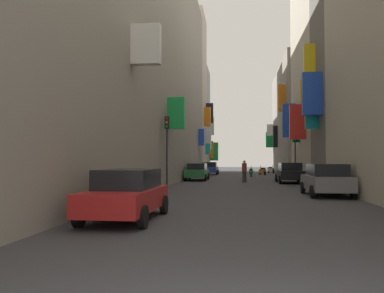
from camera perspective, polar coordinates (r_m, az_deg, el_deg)
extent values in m
plane|color=#38383D|center=(33.61, 7.38, -4.97)|extent=(140.00, 140.00, 0.00)
cube|color=gray|center=(29.08, -9.14, 14.77)|extent=(6.00, 46.35, 20.25)
cube|color=white|center=(18.07, -6.70, 14.50)|extent=(1.31, 0.44, 1.79)
cube|color=green|center=(26.21, -2.32, 4.83)|extent=(1.13, 0.58, 2.10)
cube|color=blue|center=(45.75, 1.35, 1.36)|extent=(0.61, 0.58, 1.94)
cube|color=white|center=(46.63, 1.92, 1.54)|extent=(1.35, 0.46, 1.77)
cube|color=#BCB29E|center=(54.65, -1.32, 7.68)|extent=(6.00, 6.77, 21.91)
cube|color=orange|center=(53.29, 2.26, 4.35)|extent=(0.87, 0.60, 2.57)
cube|color=#19B2BF|center=(55.04, 2.33, 0.24)|extent=(0.65, 0.36, 2.69)
cube|color=black|center=(56.00, 2.57, 4.86)|extent=(1.04, 0.45, 2.84)
cube|color=gray|center=(60.94, -0.40, 3.81)|extent=(6.00, 6.88, 15.87)
cube|color=orange|center=(61.34, 2.80, -0.44)|extent=(0.65, 0.38, 2.64)
cube|color=green|center=(62.95, 3.22, -0.73)|extent=(1.33, 0.42, 2.90)
cube|color=white|center=(58.62, 2.75, 2.98)|extent=(0.97, 0.45, 2.65)
cube|color=white|center=(57.57, 2.51, 1.02)|extent=(0.61, 0.64, 2.84)
cube|color=slate|center=(29.90, 23.48, 15.39)|extent=(6.00, 5.12, 21.19)
cube|color=#19B2BF|center=(27.58, 17.00, 5.24)|extent=(0.87, 0.35, 2.69)
cube|color=blue|center=(26.46, 17.06, 7.33)|extent=(1.23, 0.46, 2.74)
cube|color=yellow|center=(27.52, 16.72, 7.71)|extent=(1.19, 0.57, 1.51)
cube|color=yellow|center=(29.17, 16.68, 12.16)|extent=(0.79, 0.42, 1.98)
cube|color=#BCB29E|center=(37.25, 19.92, 10.88)|extent=(6.00, 10.95, 19.96)
cube|color=blue|center=(38.16, 13.92, 3.69)|extent=(1.21, 0.40, 3.18)
cube|color=red|center=(32.44, 15.10, 3.48)|extent=(1.27, 0.36, 2.79)
cube|color=green|center=(35.75, 14.87, 2.40)|extent=(0.62, 0.64, 2.23)
cube|color=gray|center=(54.49, 15.65, 3.69)|extent=(6.00, 19.95, 14.19)
cube|color=green|center=(63.03, 11.20, 0.95)|extent=(1.13, 0.59, 2.38)
cube|color=orange|center=(46.55, 12.93, 6.88)|extent=(0.81, 0.51, 3.09)
cube|color=white|center=(61.33, 11.34, 2.37)|extent=(1.08, 0.65, 1.73)
cube|color=black|center=(55.78, 12.01, 1.42)|extent=(0.62, 0.49, 3.03)
cube|color=navy|center=(47.58, 2.59, -3.36)|extent=(1.85, 4.39, 0.65)
cube|color=black|center=(47.78, 2.61, -2.62)|extent=(1.63, 2.46, 0.58)
cylinder|color=black|center=(46.08, 3.61, -3.81)|extent=(0.18, 0.60, 0.60)
cylinder|color=black|center=(46.22, 1.31, -3.81)|extent=(0.18, 0.60, 0.60)
cylinder|color=black|center=(48.97, 3.81, -3.70)|extent=(0.18, 0.60, 0.60)
cylinder|color=black|center=(49.11, 1.65, -3.70)|extent=(0.18, 0.60, 0.60)
cube|color=black|center=(31.18, 14.00, -3.99)|extent=(1.72, 4.35, 0.67)
cube|color=black|center=(30.95, 14.03, -2.84)|extent=(1.51, 2.44, 0.58)
cylinder|color=black|center=(32.53, 12.19, -4.51)|extent=(0.18, 0.60, 0.60)
cylinder|color=black|center=(32.73, 15.19, -4.47)|extent=(0.18, 0.60, 0.60)
cylinder|color=black|center=(29.67, 12.69, -4.75)|extent=(0.18, 0.60, 0.60)
cylinder|color=black|center=(29.89, 15.98, -4.70)|extent=(0.18, 0.60, 0.60)
cube|color=#B21E1E|center=(11.64, -9.54, -7.57)|extent=(1.69, 4.20, 0.60)
cube|color=black|center=(11.80, -9.24, -4.66)|extent=(1.49, 2.35, 0.56)
cylinder|color=black|center=(10.12, -7.15, -10.14)|extent=(0.18, 0.60, 0.60)
cylinder|color=black|center=(10.66, -16.14, -9.67)|extent=(0.18, 0.60, 0.60)
cylinder|color=black|center=(12.81, -4.10, -8.44)|extent=(0.18, 0.60, 0.60)
cylinder|color=black|center=(13.23, -11.38, -8.20)|extent=(0.18, 0.60, 0.60)
cube|color=#236638|center=(34.21, 0.75, -3.90)|extent=(1.68, 4.49, 0.64)
cube|color=black|center=(34.42, 0.79, -2.92)|extent=(1.48, 2.51, 0.53)
cylinder|color=black|center=(32.66, 1.94, -4.54)|extent=(0.18, 0.60, 0.60)
cylinder|color=black|center=(32.85, -1.00, -4.53)|extent=(0.18, 0.60, 0.60)
cylinder|color=black|center=(35.61, 2.35, -4.33)|extent=(0.18, 0.60, 0.60)
cylinder|color=black|center=(35.79, -0.34, -4.33)|extent=(0.18, 0.60, 0.60)
cube|color=slate|center=(20.26, 18.92, -5.01)|extent=(1.79, 4.16, 0.68)
cube|color=black|center=(20.03, 19.03, -3.24)|extent=(1.58, 2.33, 0.58)
cylinder|color=black|center=(21.47, 15.82, -5.78)|extent=(0.18, 0.60, 0.60)
cylinder|color=black|center=(21.81, 20.50, -5.67)|extent=(0.18, 0.60, 0.60)
cylinder|color=black|center=(18.76, 17.12, -6.32)|extent=(0.18, 0.60, 0.60)
cylinder|color=black|center=(19.16, 22.43, -6.16)|extent=(0.18, 0.60, 0.60)
cube|color=orange|center=(47.29, 10.20, -3.54)|extent=(0.81, 1.20, 0.45)
cube|color=black|center=(47.10, 10.30, -3.17)|extent=(0.50, 0.64, 0.16)
cylinder|color=#4C4C51|center=(47.79, 9.92, -3.13)|extent=(0.15, 0.28, 0.68)
cylinder|color=black|center=(47.93, 9.86, -3.79)|extent=(0.27, 0.48, 0.48)
cylinder|color=black|center=(46.67, 10.55, -3.83)|extent=(0.27, 0.48, 0.48)
cube|color=#287F3D|center=(43.04, 8.59, -3.70)|extent=(0.51, 1.20, 0.45)
cube|color=black|center=(42.81, 8.58, -3.30)|extent=(0.35, 0.58, 0.16)
cylinder|color=#4C4C51|center=(43.62, 8.61, -3.25)|extent=(0.08, 0.28, 0.68)
cylinder|color=black|center=(43.78, 8.62, -3.96)|extent=(0.13, 0.49, 0.48)
cylinder|color=black|center=(42.31, 8.56, -4.03)|extent=(0.13, 0.49, 0.48)
cube|color=silver|center=(53.95, 11.41, -3.34)|extent=(0.84, 1.28, 0.45)
cube|color=black|center=(54.15, 11.31, -3.01)|extent=(0.50, 0.64, 0.16)
cylinder|color=#4C4C51|center=(53.41, 11.69, -3.00)|extent=(0.15, 0.28, 0.68)
cylinder|color=black|center=(53.28, 11.76, -3.59)|extent=(0.26, 0.48, 0.48)
cylinder|color=black|center=(54.64, 11.08, -3.56)|extent=(0.26, 0.48, 0.48)
cylinder|color=#333333|center=(31.44, 7.62, -4.40)|extent=(0.45, 0.45, 0.84)
cylinder|color=maroon|center=(31.42, 7.62, -3.02)|extent=(0.54, 0.54, 0.67)
sphere|color=tan|center=(31.41, 7.61, -2.21)|extent=(0.23, 0.23, 0.23)
cylinder|color=#3C3C3C|center=(38.72, 1.82, -4.00)|extent=(0.41, 0.41, 0.80)
cylinder|color=pink|center=(38.70, 1.82, -2.94)|extent=(0.49, 0.49, 0.64)
sphere|color=tan|center=(38.70, 1.82, -2.31)|extent=(0.22, 0.22, 0.22)
cylinder|color=#2D2D2D|center=(23.94, -3.67, -1.78)|extent=(0.12, 0.12, 3.67)
cube|color=black|center=(24.05, -3.66, 3.49)|extent=(0.26, 0.26, 0.75)
sphere|color=red|center=(23.94, -3.72, 4.12)|extent=(0.14, 0.14, 0.14)
sphere|color=orange|center=(23.91, -3.72, 3.52)|extent=(0.14, 0.14, 0.14)
sphere|color=green|center=(23.89, -3.72, 2.93)|extent=(0.14, 0.14, 0.14)
cylinder|color=#2D2D2D|center=(35.19, 14.79, -2.08)|extent=(0.12, 0.12, 3.32)
cube|color=black|center=(35.25, 14.76, 1.22)|extent=(0.26, 0.26, 0.75)
sphere|color=red|center=(35.12, 14.79, 1.64)|extent=(0.14, 0.14, 0.14)
sphere|color=orange|center=(35.11, 14.79, 1.24)|extent=(0.14, 0.14, 0.14)
sphere|color=green|center=(35.10, 14.80, 0.83)|extent=(0.14, 0.14, 0.14)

